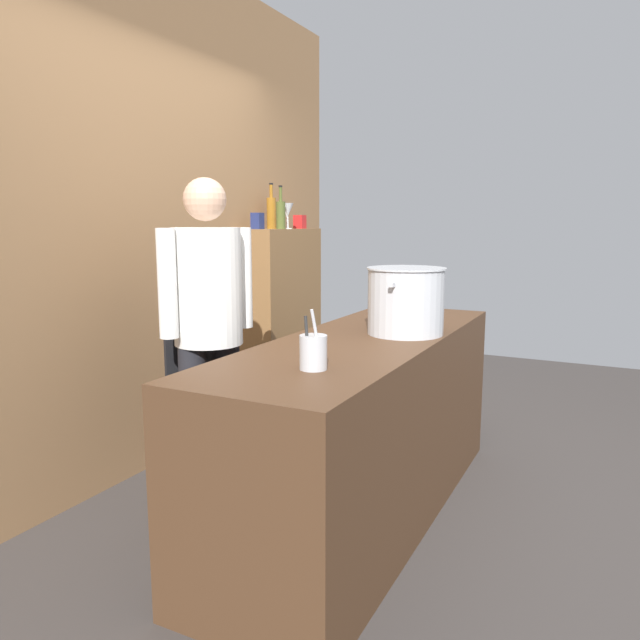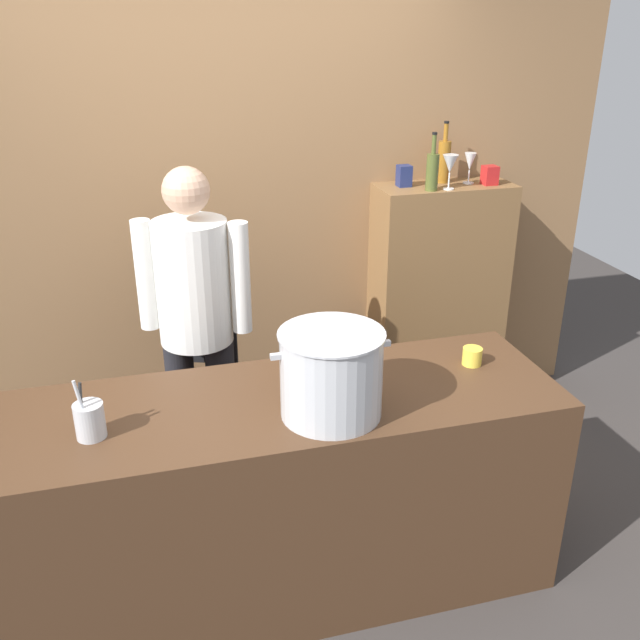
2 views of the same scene
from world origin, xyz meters
name	(u,v)px [view 2 (image 2 of 2)]	position (x,y,z in m)	size (l,w,h in m)	color
ground_plane	(281,580)	(0.00, 0.00, 0.00)	(8.00, 8.00, 0.00)	#383330
brick_back_panel	(217,171)	(0.00, 1.40, 1.50)	(4.40, 0.10, 3.00)	olive
prep_counter	(278,496)	(0.00, 0.00, 0.45)	(2.24, 0.70, 0.90)	#472D1C
bar_cabinet	(437,303)	(1.21, 1.19, 0.70)	(0.76, 0.32, 1.40)	brown
chef	(196,315)	(-0.22, 0.75, 0.96)	(0.50, 0.40, 1.66)	black
stockpot_large	(331,374)	(0.18, -0.15, 1.06)	(0.44, 0.39, 0.33)	#B7BABF
utensil_crock	(89,420)	(-0.67, -0.08, 0.97)	(0.10, 0.10, 0.23)	#B7BABF
butter_jar	(472,356)	(0.86, 0.08, 0.94)	(0.08, 0.08, 0.07)	yellow
wine_bottle_amber	(444,160)	(1.22, 1.25, 1.52)	(0.07, 0.07, 0.33)	#8C5919
wine_bottle_olive	(432,170)	(1.09, 1.09, 1.50)	(0.07, 0.07, 0.30)	#475123
wine_glass_wide	(470,163)	(1.35, 1.19, 1.51)	(0.06, 0.06, 0.17)	silver
wine_glass_short	(450,165)	(1.18, 1.09, 1.53)	(0.08, 0.08, 0.18)	silver
spice_tin_navy	(404,176)	(0.98, 1.22, 1.45)	(0.07, 0.07, 0.11)	navy
spice_tin_red	(490,175)	(1.45, 1.14, 1.45)	(0.08, 0.08, 0.10)	red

